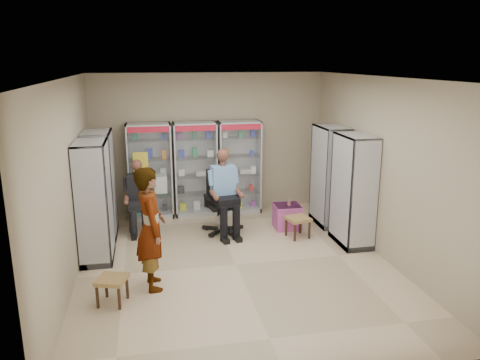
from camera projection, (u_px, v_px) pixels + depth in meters
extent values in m
plane|color=#C6AD8A|center=(236.00, 264.00, 7.68)|extent=(6.00, 6.00, 0.00)
cube|color=tan|center=(210.00, 143.00, 10.15)|extent=(5.00, 0.02, 3.00)
cube|color=tan|center=(295.00, 251.00, 4.45)|extent=(5.00, 0.02, 3.00)
cube|color=tan|center=(68.00, 184.00, 6.82)|extent=(0.02, 6.00, 3.00)
cube|color=tan|center=(383.00, 169.00, 7.78)|extent=(0.02, 6.00, 3.00)
cube|color=silver|center=(235.00, 78.00, 6.92)|extent=(5.00, 6.00, 0.02)
cube|color=#9D9FA4|center=(150.00, 171.00, 9.77)|extent=(0.90, 0.50, 2.00)
cube|color=#B3B6BB|center=(195.00, 169.00, 9.95)|extent=(0.90, 0.50, 2.00)
cube|color=silver|center=(239.00, 167.00, 10.13)|extent=(0.90, 0.50, 2.00)
cube|color=#AFB2B7|center=(330.00, 176.00, 9.37)|extent=(0.90, 0.50, 2.00)
cube|color=#A3A7AA|center=(353.00, 191.00, 8.33)|extent=(0.90, 0.50, 2.00)
cube|color=silver|center=(100.00, 185.00, 8.71)|extent=(0.90, 0.50, 2.00)
cube|color=#B9BDC1|center=(94.00, 202.00, 7.66)|extent=(0.90, 0.50, 2.00)
cube|color=#301E12|center=(139.00, 206.00, 9.16)|extent=(0.42, 0.42, 0.94)
cube|color=black|center=(222.00, 202.00, 9.00)|extent=(0.76, 0.76, 1.22)
cube|color=#A0407B|center=(287.00, 216.00, 9.28)|extent=(0.52, 0.50, 0.48)
cylinder|color=#622B08|center=(289.00, 203.00, 9.19)|extent=(0.07, 0.07, 0.10)
cube|color=#B0864A|center=(298.00, 227.00, 8.81)|extent=(0.48, 0.48, 0.40)
cube|color=olive|center=(112.00, 290.00, 6.42)|extent=(0.48, 0.48, 0.38)
imported|color=#949497|center=(151.00, 229.00, 6.72)|extent=(0.51, 0.71, 1.82)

